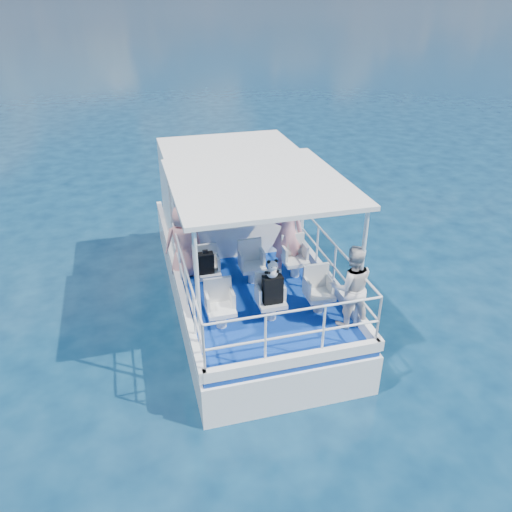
{
  "coord_description": "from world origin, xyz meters",
  "views": [
    {
      "loc": [
        -2.15,
        -8.08,
        6.12
      ],
      "look_at": [
        -0.09,
        -0.4,
        1.81
      ],
      "focal_mm": 35.0,
      "sensor_mm": 36.0,
      "label": 1
    }
  ],
  "objects": [
    {
      "name": "cabin",
      "position": [
        0.0,
        2.3,
        2.0
      ],
      "size": [
        2.85,
        2.0,
        2.2
      ],
      "primitive_type": "cube",
      "color": "white",
      "rests_on": "deck"
    },
    {
      "name": "compact_camera",
      "position": [
        -0.93,
        0.17,
        1.72
      ],
      "size": [
        0.1,
        0.06,
        0.06
      ],
      "primitive_type": "cube",
      "color": "black",
      "rests_on": "backpack_port"
    },
    {
      "name": "seat_center_aft",
      "position": [
        0.0,
        -1.1,
        1.09
      ],
      "size": [
        0.48,
        0.46,
        0.38
      ],
      "primitive_type": "cube",
      "color": "silver",
      "rests_on": "deck"
    },
    {
      "name": "seat_port_fwd",
      "position": [
        -0.9,
        0.2,
        1.09
      ],
      "size": [
        0.48,
        0.46,
        0.38
      ],
      "primitive_type": "cube",
      "color": "silver",
      "rests_on": "deck"
    },
    {
      "name": "passenger_stbd_fwd",
      "position": [
        0.8,
        0.48,
        1.76
      ],
      "size": [
        0.7,
        0.54,
        1.73
      ],
      "primitive_type": "imported",
      "rotation": [
        0.0,
        0.0,
        2.93
      ],
      "color": "pink",
      "rests_on": "deck"
    },
    {
      "name": "seat_port_aft",
      "position": [
        -0.9,
        -1.1,
        1.09
      ],
      "size": [
        0.48,
        0.46,
        0.38
      ],
      "primitive_type": "cube",
      "color": "silver",
      "rests_on": "deck"
    },
    {
      "name": "backpack_port",
      "position": [
        -0.94,
        0.15,
        1.49
      ],
      "size": [
        0.32,
        0.18,
        0.41
      ],
      "primitive_type": "cube",
      "color": "black",
      "rests_on": "seat_port_fwd"
    },
    {
      "name": "ground",
      "position": [
        0.0,
        0.0,
        0.0
      ],
      "size": [
        2000.0,
        2000.0,
        0.0
      ],
      "primitive_type": "plane",
      "color": "#08213B",
      "rests_on": "ground"
    },
    {
      "name": "seat_center_fwd",
      "position": [
        0.0,
        0.2,
        1.09
      ],
      "size": [
        0.48,
        0.46,
        0.38
      ],
      "primitive_type": "cube",
      "color": "silver",
      "rests_on": "deck"
    },
    {
      "name": "canopy_posts",
      "position": [
        0.0,
        -0.25,
        2.0
      ],
      "size": [
        2.77,
        2.97,
        2.2
      ],
      "color": "white",
      "rests_on": "deck"
    },
    {
      "name": "hull",
      "position": [
        0.0,
        1.0,
        0.0
      ],
      "size": [
        3.0,
        7.0,
        1.6
      ],
      "primitive_type": "cube",
      "color": "white",
      "rests_on": "ground"
    },
    {
      "name": "seat_stbd_aft",
      "position": [
        0.9,
        -1.1,
        1.09
      ],
      "size": [
        0.48,
        0.46,
        0.38
      ],
      "primitive_type": "cube",
      "color": "silver",
      "rests_on": "deck"
    },
    {
      "name": "passenger_port_fwd",
      "position": [
        -1.25,
        0.82,
        1.66
      ],
      "size": [
        0.58,
        0.42,
        1.51
      ],
      "primitive_type": "imported",
      "rotation": [
        0.0,
        0.0,
        3.11
      ],
      "color": "pink",
      "rests_on": "deck"
    },
    {
      "name": "backpack_center",
      "position": [
        0.01,
        -1.15,
        1.53
      ],
      "size": [
        0.34,
        0.19,
        0.51
      ],
      "primitive_type": "cube",
      "color": "black",
      "rests_on": "seat_center_aft"
    },
    {
      "name": "canopy",
      "position": [
        0.0,
        -0.2,
        3.14
      ],
      "size": [
        3.0,
        3.2,
        0.08
      ],
      "primitive_type": "cube",
      "color": "white",
      "rests_on": "cabin"
    },
    {
      "name": "panda",
      "position": [
        -0.01,
        -1.16,
        1.96
      ],
      "size": [
        0.22,
        0.18,
        0.34
      ],
      "primitive_type": null,
      "color": "silver",
      "rests_on": "backpack_center"
    },
    {
      "name": "seat_stbd_fwd",
      "position": [
        0.9,
        0.2,
        1.09
      ],
      "size": [
        0.48,
        0.46,
        0.38
      ],
      "primitive_type": "cube",
      "color": "silver",
      "rests_on": "deck"
    },
    {
      "name": "railings",
      "position": [
        0.0,
        -0.58,
        1.4
      ],
      "size": [
        2.84,
        3.59,
        1.0
      ],
      "primitive_type": null,
      "color": "white",
      "rests_on": "deck"
    },
    {
      "name": "passenger_stbd_aft",
      "position": [
        1.25,
        -1.61,
        1.66
      ],
      "size": [
        0.84,
        0.71,
        1.53
      ],
      "primitive_type": "imported",
      "rotation": [
        0.0,
        0.0,
        2.95
      ],
      "color": "silver",
      "rests_on": "deck"
    },
    {
      "name": "deck",
      "position": [
        0.0,
        1.0,
        0.85
      ],
      "size": [
        2.9,
        6.9,
        0.1
      ],
      "primitive_type": "cube",
      "color": "#0A3095",
      "rests_on": "hull"
    }
  ]
}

